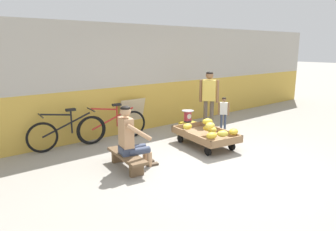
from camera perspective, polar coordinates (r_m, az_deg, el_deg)
ground_plane at (r=5.81m, az=9.93°, el=-9.23°), size 80.00×80.00×0.00m
back_wall at (r=7.89m, az=-7.61°, el=6.60°), size 16.00×0.30×2.67m
banana_cart at (r=6.83m, az=6.82°, el=-3.68°), size 1.04×1.55×0.36m
banana_pile at (r=6.54m, az=7.95°, el=-2.46°), size 0.82×1.14×0.26m
low_bench at (r=5.63m, az=-7.55°, el=-7.69°), size 0.44×1.13×0.27m
vendor_seated at (r=5.54m, az=-6.81°, el=-3.98°), size 0.72×0.55×1.14m
plastic_crate at (r=7.80m, az=3.61°, el=-2.25°), size 0.36×0.28×0.30m
weighing_scale at (r=7.73m, az=3.64°, el=-0.08°), size 0.30×0.30×0.29m
bicycle_near_left at (r=6.96m, az=-17.96°, el=-2.94°), size 1.66×0.48×0.86m
bicycle_far_left at (r=7.30m, az=-10.00°, el=-1.81°), size 1.65×0.48×0.86m
sign_board at (r=7.88m, az=-6.77°, el=-0.05°), size 0.70×0.27×0.87m
customer_adult at (r=7.92m, az=7.52°, el=3.81°), size 0.36×0.40×1.53m
customer_child at (r=7.95m, az=10.14°, el=0.85°), size 0.21×0.23×0.90m
shopping_bag at (r=7.50m, az=4.72°, el=-3.11°), size 0.18×0.12×0.24m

